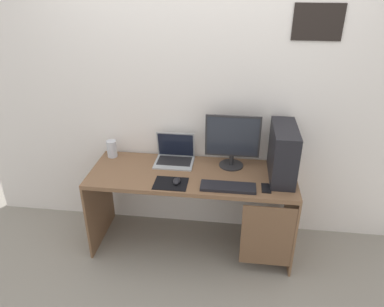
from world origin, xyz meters
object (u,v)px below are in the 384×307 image
Objects in this scene: cell_phone at (266,188)px; speaker at (112,149)px; mouse_left at (177,181)px; keyboard at (228,187)px; laptop at (175,156)px; pc_tower at (283,153)px; monitor at (232,141)px.

speaker is at bearing 164.36° from cell_phone.
mouse_left is at bearing -30.69° from speaker.
laptop is at bearing 141.45° from keyboard.
laptop is 2.52× the size of cell_phone.
pc_tower is at bearing 30.20° from keyboard.
speaker is 1.16× the size of cell_phone.
mouse_left is (0.08, -0.36, -0.03)m from laptop.
pc_tower is 0.41m from monitor.
cell_phone is (0.29, 0.03, -0.01)m from keyboard.
speaker is (-0.56, 0.02, 0.02)m from laptop.
monitor is at bearing 163.90° from pc_tower.
keyboard is 0.29m from cell_phone.
cell_phone is (-0.12, -0.21, -0.21)m from pc_tower.
pc_tower is 3.65× the size of cell_phone.
keyboard is 4.38× the size of mouse_left.
pc_tower is 0.86m from mouse_left.
pc_tower is at bearing -8.99° from laptop.
keyboard is (1.04, -0.40, -0.06)m from speaker.
keyboard is 0.40m from mouse_left.
mouse_left is at bearing 177.12° from keyboard.
mouse_left is (-0.41, -0.33, -0.21)m from monitor.
keyboard is at bearing -2.88° from mouse_left.
monitor is 4.73× the size of mouse_left.
laptop is at bearing 101.98° from mouse_left.
monitor is at bearing -2.98° from laptop.
pc_tower reaches higher than laptop.
speaker is at bearing 149.31° from mouse_left.
monitor is 1.06m from speaker.
mouse_left reaches higher than cell_phone.
laptop is (-0.88, 0.14, -0.16)m from pc_tower.
monitor reaches higher than speaker.
mouse_left reaches higher than keyboard.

